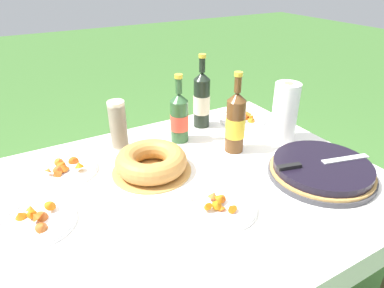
# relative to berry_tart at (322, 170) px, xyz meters

# --- Properties ---
(garden_table) EXTENTS (1.44, 1.08, 0.77)m
(garden_table) POSITION_rel_berry_tart_xyz_m (-0.48, 0.20, -0.11)
(garden_table) COLOR brown
(garden_table) RESTS_ON ground_plane
(tablecloth) EXTENTS (1.45, 1.09, 0.10)m
(tablecloth) POSITION_rel_berry_tart_xyz_m (-0.48, 0.20, -0.04)
(tablecloth) COLOR white
(tablecloth) RESTS_ON garden_table
(berry_tart) EXTENTS (0.39, 0.39, 0.06)m
(berry_tart) POSITION_rel_berry_tart_xyz_m (0.00, 0.00, 0.00)
(berry_tart) COLOR #38383D
(berry_tart) RESTS_ON tablecloth
(serving_knife) EXTENTS (0.37, 0.12, 0.01)m
(serving_knife) POSITION_rel_berry_tart_xyz_m (-0.03, 0.01, 0.04)
(serving_knife) COLOR silver
(serving_knife) RESTS_ON berry_tart
(bundt_cake) EXTENTS (0.30, 0.30, 0.09)m
(bundt_cake) POSITION_rel_berry_tart_xyz_m (-0.54, 0.35, 0.01)
(bundt_cake) COLOR tan
(bundt_cake) RESTS_ON tablecloth
(cup_stack) EXTENTS (0.07, 0.07, 0.21)m
(cup_stack) POSITION_rel_berry_tart_xyz_m (-0.58, 0.59, 0.08)
(cup_stack) COLOR beige
(cup_stack) RESTS_ON tablecloth
(cider_bottle_green) EXTENTS (0.08, 0.08, 0.30)m
(cider_bottle_green) POSITION_rel_berry_tart_xyz_m (-0.32, 0.52, 0.08)
(cider_bottle_green) COLOR #2D562D
(cider_bottle_green) RESTS_ON tablecloth
(cider_bottle_amber) EXTENTS (0.08, 0.08, 0.34)m
(cider_bottle_amber) POSITION_rel_berry_tart_xyz_m (-0.16, 0.33, 0.10)
(cider_bottle_amber) COLOR brown
(cider_bottle_amber) RESTS_ON tablecloth
(juice_bottle_red) EXTENTS (0.08, 0.08, 0.35)m
(juice_bottle_red) POSITION_rel_berry_tart_xyz_m (-0.16, 0.61, 0.11)
(juice_bottle_red) COLOR black
(juice_bottle_red) RESTS_ON tablecloth
(snack_plate_near) EXTENTS (0.23, 0.23, 0.05)m
(snack_plate_near) POSITION_rel_berry_tart_xyz_m (-0.43, 0.02, -0.02)
(snack_plate_near) COLOR white
(snack_plate_near) RESTS_ON tablecloth
(snack_plate_left) EXTENTS (0.23, 0.23, 0.06)m
(snack_plate_left) POSITION_rel_berry_tart_xyz_m (-0.96, 0.25, -0.02)
(snack_plate_left) COLOR white
(snack_plate_left) RESTS_ON tablecloth
(snack_plate_right) EXTENTS (0.23, 0.23, 0.06)m
(snack_plate_right) POSITION_rel_berry_tart_xyz_m (0.06, 0.55, -0.02)
(snack_plate_right) COLOR white
(snack_plate_right) RESTS_ON tablecloth
(snack_plate_far) EXTENTS (0.23, 0.23, 0.06)m
(snack_plate_far) POSITION_rel_berry_tart_xyz_m (-0.82, 0.50, -0.02)
(snack_plate_far) COLOR white
(snack_plate_far) RESTS_ON tablecloth
(paper_towel_roll) EXTENTS (0.11, 0.11, 0.26)m
(paper_towel_roll) POSITION_rel_berry_tart_xyz_m (0.09, 0.30, 0.10)
(paper_towel_roll) COLOR white
(paper_towel_roll) RESTS_ON tablecloth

